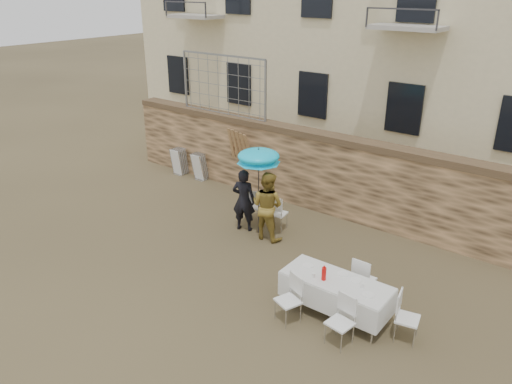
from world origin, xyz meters
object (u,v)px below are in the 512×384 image
Objects in this scene: banquet_table at (336,282)px; chair_stack_left at (183,160)px; table_chair_front_left at (288,300)px; table_chair_front_right at (340,322)px; woman_dress at (267,206)px; soda_bottle at (324,274)px; umbrella at (259,159)px; couple_chair_right at (278,212)px; table_chair_side at (408,318)px; table_chair_back at (364,278)px; chair_stack_right at (202,165)px; man_suit at (244,200)px; couple_chair_left at (257,206)px.

chair_stack_left is at bearing 154.50° from banquet_table.
table_chair_front_left is 1.00× the size of table_chair_front_right.
woman_dress is 6.79× the size of soda_bottle.
umbrella is 4.03m from table_chair_front_left.
couple_chair_right is 4.62m from table_chair_front_right.
table_chair_back is at bearing 48.37° from table_chair_side.
table_chair_side is at bearing -23.60° from chair_stack_right.
woman_dress reaches higher than banquet_table.
woman_dress reaches higher than man_suit.
table_chair_front_left is (-0.40, -0.60, -0.43)m from soda_bottle.
table_chair_side is (1.40, 0.10, -0.25)m from banquet_table.
soda_bottle is at bearing -33.10° from umbrella.
umbrella reaches higher than couple_chair_right.
table_chair_side is at bearing 8.88° from soda_bottle.
table_chair_front_left is 1.74m from table_chair_back.
umbrella is at bearing 58.07° from table_chair_side.
umbrella reaches higher than table_chair_front_left.
banquet_table is 8.08× the size of soda_bottle.
banquet_table is (2.92, -1.75, -0.15)m from woman_dress.
table_chair_side is (5.07, -1.65, -0.35)m from man_suit.
soda_bottle is (3.47, -1.90, 0.07)m from man_suit.
chair_stack_right is (-6.85, 3.94, -0.45)m from soda_bottle.
woman_dress is at bearing 152.54° from table_chair_front_right.
umbrella is at bearing -22.52° from chair_stack_left.
couple_chair_left and couple_chair_right have the same top height.
umbrella is at bearing 173.44° from man_suit.
table_chair_front_right is 1.04× the size of chair_stack_left.
man_suit reaches higher than banquet_table.
banquet_table is 2.19× the size of table_chair_side.
table_chair_front_right is at bearing 20.53° from table_chair_front_left.
couple_chair_left is 1.04× the size of chair_stack_left.
woman_dress is 1.84× the size of table_chair_side.
umbrella is 2.22× the size of couple_chair_right.
soda_bottle is 0.27× the size of table_chair_back.
chair_stack_left is (-4.28, 2.04, -0.37)m from man_suit.
table_chair_back is (3.12, -0.95, -0.40)m from woman_dress.
couple_chair_left reaches higher than chair_stack_left.
table_chair_front_right is 1.04× the size of chair_stack_right.
soda_bottle is 0.28× the size of chair_stack_left.
umbrella reaches higher than soda_bottle.
soda_bottle reaches higher than couple_chair_right.
couple_chair_right is at bearing 51.89° from table_chair_side.
soda_bottle is 0.27× the size of table_chair_side.
man_suit reaches higher than soda_bottle.
umbrella reaches higher than couple_chair_left.
man_suit is at bearing -31.13° from chair_stack_right.
chair_stack_left is at bearing -24.46° from woman_dress.
table_chair_back is 8.68m from chair_stack_left.
man_suit is 0.96m from couple_chair_right.
man_suit is 1.81× the size of chair_stack_left.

